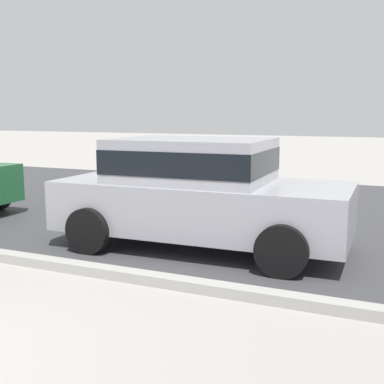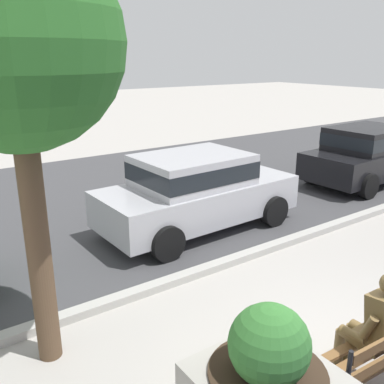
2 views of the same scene
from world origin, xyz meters
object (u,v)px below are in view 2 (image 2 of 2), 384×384
(street_tree_near_bench, at_px, (14,46))
(parked_car_silver, at_px, (196,189))
(bronze_statue_seated, at_px, (371,327))
(parked_car_black, at_px, (369,153))

(street_tree_near_bench, height_order, parked_car_silver, street_tree_near_bench)
(bronze_statue_seated, relative_size, street_tree_near_bench, 0.30)
(street_tree_near_bench, bearing_deg, bronze_statue_seated, -41.58)
(bronze_statue_seated, relative_size, parked_car_black, 0.33)
(street_tree_near_bench, xyz_separation_m, parked_car_silver, (3.70, 2.20, -2.64))
(bronze_statue_seated, height_order, parked_car_black, parked_car_black)
(parked_car_silver, bearing_deg, parked_car_black, 0.00)
(bronze_statue_seated, xyz_separation_m, parked_car_black, (6.87, 4.57, 0.17))
(street_tree_near_bench, relative_size, parked_car_black, 1.10)
(parked_car_silver, height_order, parked_car_black, same)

